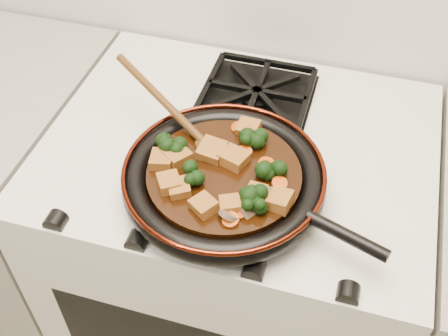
# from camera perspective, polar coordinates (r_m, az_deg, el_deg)

# --- Properties ---
(stove) EXTENTS (0.76, 0.60, 0.90)m
(stove) POSITION_cam_1_polar(r_m,az_deg,el_deg) (1.45, 1.20, -10.36)
(stove) COLOR silver
(stove) RESTS_ON ground
(burner_grate_front) EXTENTS (0.23, 0.23, 0.03)m
(burner_grate_front) POSITION_cam_1_polar(r_m,az_deg,el_deg) (1.00, -0.54, -2.27)
(burner_grate_front) COLOR black
(burner_grate_front) RESTS_ON stove
(burner_grate_back) EXTENTS (0.23, 0.23, 0.03)m
(burner_grate_back) POSITION_cam_1_polar(r_m,az_deg,el_deg) (1.20, 3.35, 7.48)
(burner_grate_back) COLOR black
(burner_grate_back) RESTS_ON stove
(skillet) EXTENTS (0.47, 0.36, 0.05)m
(skillet) POSITION_cam_1_polar(r_m,az_deg,el_deg) (0.98, 0.10, -1.10)
(skillet) COLOR black
(skillet) RESTS_ON burner_grate_front
(braising_sauce) EXTENTS (0.27, 0.27, 0.02)m
(braising_sauce) POSITION_cam_1_polar(r_m,az_deg,el_deg) (0.97, 0.00, -0.85)
(braising_sauce) COLOR black
(braising_sauce) RESTS_ON skillet
(tofu_cube_0) EXTENTS (0.04, 0.04, 0.03)m
(tofu_cube_0) POSITION_cam_1_polar(r_m,az_deg,el_deg) (1.04, 2.48, 4.02)
(tofu_cube_0) COLOR #945922
(tofu_cube_0) RESTS_ON braising_sauce
(tofu_cube_1) EXTENTS (0.04, 0.04, 0.02)m
(tofu_cube_1) POSITION_cam_1_polar(r_m,az_deg,el_deg) (0.93, 3.25, -2.58)
(tofu_cube_1) COLOR #945922
(tofu_cube_1) RESTS_ON braising_sauce
(tofu_cube_2) EXTENTS (0.05, 0.05, 0.02)m
(tofu_cube_2) POSITION_cam_1_polar(r_m,az_deg,el_deg) (0.98, -6.33, 0.81)
(tofu_cube_2) COLOR #945922
(tofu_cube_2) RESTS_ON braising_sauce
(tofu_cube_3) EXTENTS (0.05, 0.05, 0.03)m
(tofu_cube_3) POSITION_cam_1_polar(r_m,az_deg,el_deg) (0.94, -5.60, -1.54)
(tofu_cube_3) COLOR #945922
(tofu_cube_3) RESTS_ON braising_sauce
(tofu_cube_4) EXTENTS (0.05, 0.05, 0.03)m
(tofu_cube_4) POSITION_cam_1_polar(r_m,az_deg,el_deg) (0.91, -2.05, -3.86)
(tofu_cube_4) COLOR #945922
(tofu_cube_4) RESTS_ON braising_sauce
(tofu_cube_5) EXTENTS (0.04, 0.05, 0.03)m
(tofu_cube_5) POSITION_cam_1_polar(r_m,az_deg,el_deg) (0.92, 5.67, -3.31)
(tofu_cube_5) COLOR #945922
(tofu_cube_5) RESTS_ON braising_sauce
(tofu_cube_6) EXTENTS (0.06, 0.06, 0.03)m
(tofu_cube_6) POSITION_cam_1_polar(r_m,az_deg,el_deg) (0.98, 1.01, 0.98)
(tofu_cube_6) COLOR #945922
(tofu_cube_6) RESTS_ON braising_sauce
(tofu_cube_7) EXTENTS (0.05, 0.05, 0.03)m
(tofu_cube_7) POSITION_cam_1_polar(r_m,az_deg,el_deg) (0.99, -1.26, 1.73)
(tofu_cube_7) COLOR #945922
(tofu_cube_7) RESTS_ON braising_sauce
(tofu_cube_8) EXTENTS (0.05, 0.04, 0.02)m
(tofu_cube_8) POSITION_cam_1_polar(r_m,az_deg,el_deg) (0.91, 0.68, -3.76)
(tofu_cube_8) COLOR #945922
(tofu_cube_8) RESTS_ON braising_sauce
(tofu_cube_9) EXTENTS (0.06, 0.06, 0.03)m
(tofu_cube_9) POSITION_cam_1_polar(r_m,az_deg,el_deg) (0.99, -4.85, 1.19)
(tofu_cube_9) COLOR #945922
(tofu_cube_9) RESTS_ON braising_sauce
(tofu_cube_10) EXTENTS (0.05, 0.05, 0.02)m
(tofu_cube_10) POSITION_cam_1_polar(r_m,az_deg,el_deg) (0.94, -4.55, -2.07)
(tofu_cube_10) COLOR #945922
(tofu_cube_10) RESTS_ON braising_sauce
(broccoli_floret_0) EXTENTS (0.08, 0.07, 0.07)m
(broccoli_floret_0) POSITION_cam_1_polar(r_m,az_deg,el_deg) (0.95, -3.28, -0.91)
(broccoli_floret_0) COLOR black
(broccoli_floret_0) RESTS_ON braising_sauce
(broccoli_floret_1) EXTENTS (0.08, 0.08, 0.05)m
(broccoli_floret_1) POSITION_cam_1_polar(r_m,az_deg,el_deg) (1.00, -5.37, 1.99)
(broccoli_floret_1) COLOR black
(broccoli_floret_1) RESTS_ON braising_sauce
(broccoli_floret_2) EXTENTS (0.07, 0.08, 0.07)m
(broccoli_floret_2) POSITION_cam_1_polar(r_m,az_deg,el_deg) (0.96, 4.93, -0.22)
(broccoli_floret_2) COLOR black
(broccoli_floret_2) RESTS_ON braising_sauce
(broccoli_floret_3) EXTENTS (0.08, 0.08, 0.06)m
(broccoli_floret_3) POSITION_cam_1_polar(r_m,az_deg,el_deg) (1.00, -5.77, 2.16)
(broccoli_floret_3) COLOR black
(broccoli_floret_3) RESTS_ON braising_sauce
(broccoli_floret_4) EXTENTS (0.09, 0.09, 0.07)m
(broccoli_floret_4) POSITION_cam_1_polar(r_m,az_deg,el_deg) (0.91, 2.80, -3.00)
(broccoli_floret_4) COLOR black
(broccoli_floret_4) RESTS_ON braising_sauce
(broccoli_floret_5) EXTENTS (0.07, 0.07, 0.07)m
(broccoli_floret_5) POSITION_cam_1_polar(r_m,az_deg,el_deg) (0.91, 2.94, -3.82)
(broccoli_floret_5) COLOR black
(broccoli_floret_5) RESTS_ON braising_sauce
(broccoli_floret_6) EXTENTS (0.09, 0.08, 0.06)m
(broccoli_floret_6) POSITION_cam_1_polar(r_m,az_deg,el_deg) (1.01, 2.83, 2.79)
(broccoli_floret_6) COLOR black
(broccoli_floret_6) RESTS_ON braising_sauce
(broccoli_floret_7) EXTENTS (0.08, 0.08, 0.07)m
(broccoli_floret_7) POSITION_cam_1_polar(r_m,az_deg,el_deg) (1.01, -5.61, 2.56)
(broccoli_floret_7) COLOR black
(broccoli_floret_7) RESTS_ON braising_sauce
(carrot_coin_0) EXTENTS (0.03, 0.03, 0.02)m
(carrot_coin_0) POSITION_cam_1_polar(r_m,az_deg,el_deg) (0.90, 1.59, -4.47)
(carrot_coin_0) COLOR #B73A05
(carrot_coin_0) RESTS_ON braising_sauce
(carrot_coin_1) EXTENTS (0.03, 0.03, 0.02)m
(carrot_coin_1) POSITION_cam_1_polar(r_m,az_deg,el_deg) (0.89, 0.69, -5.29)
(carrot_coin_1) COLOR #B73A05
(carrot_coin_1) RESTS_ON braising_sauce
(carrot_coin_2) EXTENTS (0.03, 0.03, 0.01)m
(carrot_coin_2) POSITION_cam_1_polar(r_m,az_deg,el_deg) (0.98, 4.32, 0.40)
(carrot_coin_2) COLOR #B73A05
(carrot_coin_2) RESTS_ON braising_sauce
(carrot_coin_3) EXTENTS (0.03, 0.03, 0.02)m
(carrot_coin_3) POSITION_cam_1_polar(r_m,az_deg,el_deg) (0.99, 2.07, 1.56)
(carrot_coin_3) COLOR #B73A05
(carrot_coin_3) RESTS_ON braising_sauce
(carrot_coin_4) EXTENTS (0.03, 0.03, 0.02)m
(carrot_coin_4) POSITION_cam_1_polar(r_m,az_deg,el_deg) (1.04, 1.49, 4.16)
(carrot_coin_4) COLOR #B73A05
(carrot_coin_4) RESTS_ON braising_sauce
(carrot_coin_5) EXTENTS (0.03, 0.03, 0.01)m
(carrot_coin_5) POSITION_cam_1_polar(r_m,az_deg,el_deg) (0.95, 5.66, -1.58)
(carrot_coin_5) COLOR #B73A05
(carrot_coin_5) RESTS_ON braising_sauce
(mushroom_slice_0) EXTENTS (0.05, 0.04, 0.03)m
(mushroom_slice_0) POSITION_cam_1_polar(r_m,az_deg,el_deg) (0.90, 0.52, -4.76)
(mushroom_slice_0) COLOR brown
(mushroom_slice_0) RESTS_ON braising_sauce
(mushroom_slice_1) EXTENTS (0.04, 0.04, 0.03)m
(mushroom_slice_1) POSITION_cam_1_polar(r_m,az_deg,el_deg) (0.90, 2.64, -4.31)
(mushroom_slice_1) COLOR brown
(mushroom_slice_1) RESTS_ON braising_sauce
(mushroom_slice_2) EXTENTS (0.05, 0.05, 0.03)m
(mushroom_slice_2) POSITION_cam_1_polar(r_m,az_deg,el_deg) (0.92, 4.72, -3.04)
(mushroom_slice_2) COLOR brown
(mushroom_slice_2) RESTS_ON braising_sauce
(mushroom_slice_3) EXTENTS (0.03, 0.03, 0.02)m
(mushroom_slice_3) POSITION_cam_1_polar(r_m,az_deg,el_deg) (1.00, -4.64, 2.18)
(mushroom_slice_3) COLOR brown
(mushroom_slice_3) RESTS_ON braising_sauce
(wooden_spoon) EXTENTS (0.16, 0.11, 0.27)m
(wooden_spoon) POSITION_cam_1_polar(r_m,az_deg,el_deg) (1.04, -4.50, 5.09)
(wooden_spoon) COLOR #4E2E10
(wooden_spoon) RESTS_ON braising_sauce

